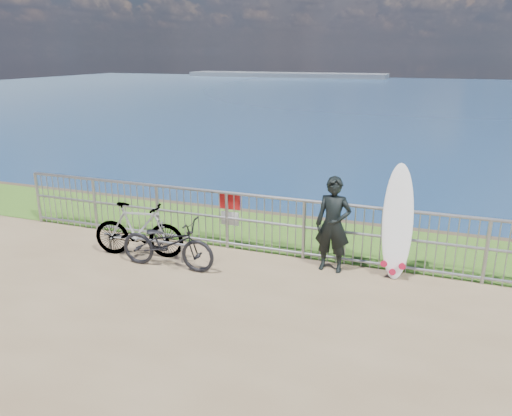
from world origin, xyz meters
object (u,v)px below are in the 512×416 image
at_px(bicycle_near, 167,243).
at_px(bicycle_far, 138,230).
at_px(surfer, 333,225).
at_px(surfboard, 397,226).

height_order(bicycle_near, bicycle_far, bicycle_far).
distance_m(surfer, bicycle_far, 3.51).
relative_size(surfboard, bicycle_near, 1.10).
relative_size(surfer, bicycle_far, 0.97).
bearing_deg(surfboard, surfer, -172.28).
distance_m(surfboard, bicycle_far, 4.55).
bearing_deg(surfer, surfboard, 9.68).
bearing_deg(bicycle_far, surfboard, -90.93).
bearing_deg(surfboard, bicycle_far, -170.46).
relative_size(surfer, bicycle_near, 0.95).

